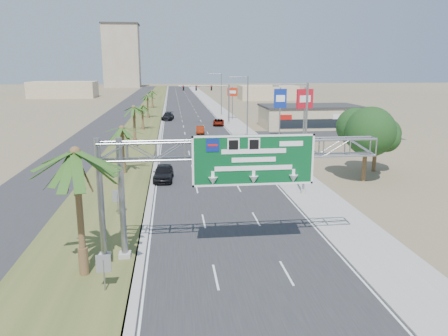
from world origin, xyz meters
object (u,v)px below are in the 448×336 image
palm_near (75,153)px  car_right_lane (219,122)px  car_mid_lane (200,130)px  car_far (168,116)px  pole_sign_blue (280,101)px  pole_sign_red_near (305,103)px  pole_sign_red_far (232,94)px  car_left_lane (163,173)px  store_building (310,117)px  signal_mast (219,101)px  sign_gantry (226,158)px

palm_near → car_right_lane: palm_near is taller
car_mid_lane → car_far: bearing=108.8°
car_mid_lane → pole_sign_blue: bearing=-26.3°
pole_sign_red_near → pole_sign_red_far: bearing=94.4°
car_left_lane → palm_near: bearing=-98.0°
pole_sign_red_near → car_right_lane: bearing=102.3°
store_building → car_mid_lane: size_ratio=4.52×
palm_near → car_left_lane: size_ratio=1.74×
signal_mast → pole_sign_red_far: (3.83, 7.96, 0.75)m
pole_sign_blue → sign_gantry: bearing=-107.9°
sign_gantry → car_mid_lane: size_ratio=4.21×
pole_sign_red_near → signal_mast: bearing=101.7°
pole_sign_blue → pole_sign_red_near: bearing=-92.9°
signal_mast → store_building: size_ratio=0.57×
sign_gantry → palm_near: (-8.14, -1.93, 0.87)m
palm_near → sign_gantry: bearing=13.3°
car_far → pole_sign_blue: 33.80m
signal_mast → car_right_lane: signal_mast is taller
sign_gantry → pole_sign_blue: size_ratio=2.05×
store_building → car_left_lane: (-27.19, -37.38, -1.18)m
sign_gantry → pole_sign_blue: bearing=72.1°
car_left_lane → car_far: car_left_lane is taller
signal_mast → car_right_lane: size_ratio=2.25×
palm_near → car_mid_lane: size_ratio=2.10×
pole_sign_red_near → car_left_lane: bearing=-151.9°
car_far → palm_near: bearing=-85.6°
store_building → car_far: store_building is taller
sign_gantry → car_far: (-3.99, 71.54, -5.26)m
signal_mast → pole_sign_blue: size_ratio=1.26×
signal_mast → car_left_lane: bearing=-103.4°
car_far → pole_sign_blue: size_ratio=0.67×
car_mid_lane → car_right_lane: 11.36m
palm_near → pole_sign_red_far: size_ratio=1.16×
sign_gantry → car_right_lane: (6.07, 61.04, -5.42)m
store_building → car_far: bearing=150.3°
signal_mast → store_building: bearing=-19.5°
store_building → car_right_lane: 17.75m
sign_gantry → car_left_lane: 19.85m
sign_gantry → car_right_lane: size_ratio=3.66×
signal_mast → pole_sign_blue: bearing=-67.2°
palm_near → pole_sign_red_far: palm_near is taller
car_mid_lane → car_right_lane: size_ratio=0.87×
car_left_lane → car_far: 52.84m
car_right_lane → pole_sign_red_far: (3.99, 8.97, 4.97)m
palm_near → pole_sign_red_near: bearing=54.4°
palm_near → pole_sign_red_far: 74.21m
signal_mast → car_left_lane: size_ratio=2.14×
signal_mast → store_building: (16.83, -5.97, -2.85)m
pole_sign_red_near → pole_sign_blue: pole_sign_red_near is taller
store_building → signal_mast: bearing=160.5°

